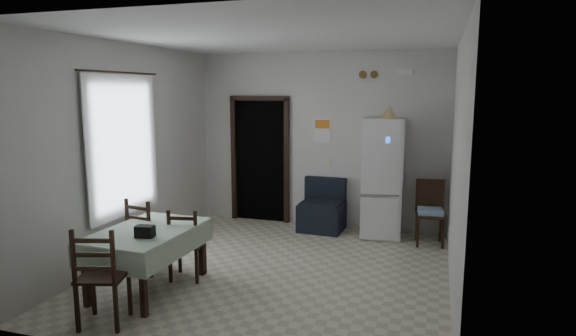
# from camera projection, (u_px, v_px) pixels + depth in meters

# --- Properties ---
(ground) EXTENTS (4.50, 4.50, 0.00)m
(ground) POSITION_uv_depth(u_px,v_px,m) (276.00, 271.00, 6.13)
(ground) COLOR beige
(ground) RESTS_ON ground
(ceiling) EXTENTS (4.20, 4.50, 0.02)m
(ceiling) POSITION_uv_depth(u_px,v_px,m) (275.00, 36.00, 5.67)
(ceiling) COLOR white
(ceiling) RESTS_ON ground
(wall_back) EXTENTS (4.20, 0.02, 2.90)m
(wall_back) POSITION_uv_depth(u_px,v_px,m) (319.00, 140.00, 8.01)
(wall_back) COLOR silver
(wall_back) RESTS_ON ground
(wall_front) EXTENTS (4.20, 0.02, 2.90)m
(wall_front) POSITION_uv_depth(u_px,v_px,m) (183.00, 196.00, 3.78)
(wall_front) COLOR silver
(wall_front) RESTS_ON ground
(wall_left) EXTENTS (0.02, 4.50, 2.90)m
(wall_left) POSITION_uv_depth(u_px,v_px,m) (129.00, 152.00, 6.52)
(wall_left) COLOR silver
(wall_left) RESTS_ON ground
(wall_right) EXTENTS (0.02, 4.50, 2.90)m
(wall_right) POSITION_uv_depth(u_px,v_px,m) (457.00, 166.00, 5.27)
(wall_right) COLOR silver
(wall_right) RESTS_ON ground
(doorway) EXTENTS (1.06, 0.52, 2.22)m
(doorway) POSITION_uv_depth(u_px,v_px,m) (265.00, 159.00, 8.58)
(doorway) COLOR black
(doorway) RESTS_ON ground
(window_recess) EXTENTS (0.10, 1.20, 1.60)m
(window_recess) POSITION_uv_depth(u_px,v_px,m) (116.00, 146.00, 6.33)
(window_recess) COLOR silver
(window_recess) RESTS_ON ground
(curtain) EXTENTS (0.02, 1.45, 1.85)m
(curtain) POSITION_uv_depth(u_px,v_px,m) (124.00, 146.00, 6.30)
(curtain) COLOR white
(curtain) RESTS_ON ground
(curtain_rod) EXTENTS (0.02, 1.60, 0.02)m
(curtain_rod) POSITION_uv_depth(u_px,v_px,m) (120.00, 72.00, 6.14)
(curtain_rod) COLOR black
(curtain_rod) RESTS_ON ground
(calendar) EXTENTS (0.28, 0.02, 0.40)m
(calendar) POSITION_uv_depth(u_px,v_px,m) (322.00, 130.00, 7.96)
(calendar) COLOR white
(calendar) RESTS_ON ground
(calendar_image) EXTENTS (0.24, 0.01, 0.14)m
(calendar_image) POSITION_uv_depth(u_px,v_px,m) (322.00, 124.00, 7.94)
(calendar_image) COLOR orange
(calendar_image) RESTS_ON ground
(light_switch) EXTENTS (0.08, 0.02, 0.12)m
(light_switch) POSITION_uv_depth(u_px,v_px,m) (328.00, 161.00, 8.01)
(light_switch) COLOR beige
(light_switch) RESTS_ON ground
(vent_left) EXTENTS (0.12, 0.03, 0.12)m
(vent_left) POSITION_uv_depth(u_px,v_px,m) (363.00, 75.00, 7.62)
(vent_left) COLOR brown
(vent_left) RESTS_ON ground
(vent_right) EXTENTS (0.12, 0.03, 0.12)m
(vent_right) POSITION_uv_depth(u_px,v_px,m) (374.00, 74.00, 7.57)
(vent_right) COLOR brown
(vent_right) RESTS_ON ground
(emergency_light) EXTENTS (0.25, 0.07, 0.09)m
(emergency_light) POSITION_uv_depth(u_px,v_px,m) (405.00, 72.00, 7.40)
(emergency_light) COLOR white
(emergency_light) RESTS_ON ground
(fridge) EXTENTS (0.66, 0.66, 1.85)m
(fridge) POSITION_uv_depth(u_px,v_px,m) (382.00, 178.00, 7.47)
(fridge) COLOR white
(fridge) RESTS_ON ground
(tan_cone) EXTENTS (0.24, 0.24, 0.19)m
(tan_cone) POSITION_uv_depth(u_px,v_px,m) (389.00, 112.00, 7.27)
(tan_cone) COLOR tan
(tan_cone) RESTS_ON fridge
(navy_seat) EXTENTS (0.72, 0.70, 0.84)m
(navy_seat) POSITION_uv_depth(u_px,v_px,m) (322.00, 205.00, 7.84)
(navy_seat) COLOR black
(navy_seat) RESTS_ON ground
(corner_chair) EXTENTS (0.45, 0.45, 0.95)m
(corner_chair) POSITION_uv_depth(u_px,v_px,m) (430.00, 213.00, 7.11)
(corner_chair) COLOR black
(corner_chair) RESTS_ON ground
(dining_table) EXTENTS (0.94, 1.40, 0.72)m
(dining_table) POSITION_uv_depth(u_px,v_px,m) (148.00, 260.00, 5.49)
(dining_table) COLOR #A6BCA1
(dining_table) RESTS_ON ground
(black_bag) EXTENTS (0.21, 0.14, 0.13)m
(black_bag) POSITION_uv_depth(u_px,v_px,m) (145.00, 231.00, 5.14)
(black_bag) COLOR black
(black_bag) RESTS_ON dining_table
(dining_chair_far_left) EXTENTS (0.47, 0.47, 0.95)m
(dining_chair_far_left) POSITION_uv_depth(u_px,v_px,m) (149.00, 234.00, 6.07)
(dining_chair_far_left) COLOR black
(dining_chair_far_left) RESTS_ON ground
(dining_chair_far_right) EXTENTS (0.44, 0.44, 0.88)m
(dining_chair_far_right) POSITION_uv_depth(u_px,v_px,m) (187.00, 243.00, 5.83)
(dining_chair_far_right) COLOR black
(dining_chair_far_right) RESTS_ON ground
(dining_chair_near_head) EXTENTS (0.54, 0.54, 1.01)m
(dining_chair_near_head) POSITION_uv_depth(u_px,v_px,m) (103.00, 275.00, 4.66)
(dining_chair_near_head) COLOR black
(dining_chair_near_head) RESTS_ON ground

